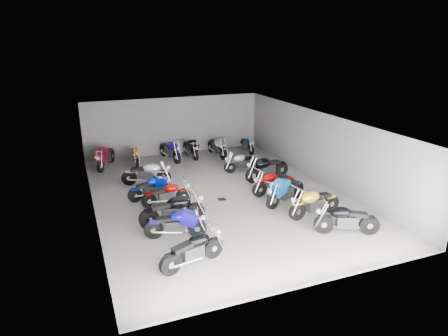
{
  "coord_description": "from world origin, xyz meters",
  "views": [
    {
      "loc": [
        -5.49,
        -14.74,
        6.4
      ],
      "look_at": [
        0.49,
        0.52,
        1.0
      ],
      "focal_mm": 32.0,
      "sensor_mm": 36.0,
      "label": 1
    }
  ],
  "objects_px": {
    "motorcycle_right_a": "(346,219)",
    "motorcycle_right_f": "(243,162)",
    "motorcycle_left_b": "(176,224)",
    "motorcycle_left_d": "(167,194)",
    "motorcycle_back_d": "(191,148)",
    "motorcycle_left_c": "(173,210)",
    "motorcycle_left_f": "(147,174)",
    "motorcycle_left_a": "(193,250)",
    "motorcycle_right_c": "(285,190)",
    "motorcycle_right_e": "(267,168)",
    "motorcycle_right_d": "(274,183)",
    "motorcycle_back_b": "(135,155)",
    "drain_grate": "(222,199)",
    "motorcycle_back_e": "(217,146)",
    "motorcycle_back_a": "(105,157)",
    "motorcycle_back_c": "(170,150)",
    "motorcycle_left_e": "(151,188)",
    "motorcycle_right_b": "(314,202)",
    "motorcycle_back_f": "(247,144)"
  },
  "relations": [
    {
      "from": "motorcycle_right_a",
      "to": "motorcycle_right_f",
      "type": "distance_m",
      "value": 7.35
    },
    {
      "from": "motorcycle_left_b",
      "to": "motorcycle_left_d",
      "type": "relative_size",
      "value": 1.02
    },
    {
      "from": "motorcycle_left_b",
      "to": "motorcycle_left_d",
      "type": "xyz_separation_m",
      "value": [
        0.36,
        2.75,
        -0.02
      ]
    },
    {
      "from": "motorcycle_right_f",
      "to": "motorcycle_back_d",
      "type": "bearing_deg",
      "value": 25.78
    },
    {
      "from": "motorcycle_left_c",
      "to": "motorcycle_left_f",
      "type": "distance_m",
      "value": 4.38
    },
    {
      "from": "motorcycle_left_d",
      "to": "motorcycle_left_b",
      "type": "bearing_deg",
      "value": -6.94
    },
    {
      "from": "motorcycle_left_a",
      "to": "motorcycle_right_f",
      "type": "xyz_separation_m",
      "value": [
        4.85,
        7.35,
        -0.03
      ]
    },
    {
      "from": "motorcycle_right_c",
      "to": "motorcycle_right_e",
      "type": "xyz_separation_m",
      "value": [
        0.6,
        2.78,
        0.02
      ]
    },
    {
      "from": "motorcycle_left_a",
      "to": "motorcycle_left_b",
      "type": "xyz_separation_m",
      "value": [
        -0.02,
        1.85,
        -0.02
      ]
    },
    {
      "from": "motorcycle_right_d",
      "to": "motorcycle_back_d",
      "type": "bearing_deg",
      "value": 7.8
    },
    {
      "from": "motorcycle_left_d",
      "to": "motorcycle_back_b",
      "type": "distance_m",
      "value": 6.08
    },
    {
      "from": "drain_grate",
      "to": "motorcycle_right_e",
      "type": "height_order",
      "value": "motorcycle_right_e"
    },
    {
      "from": "motorcycle_left_b",
      "to": "motorcycle_back_e",
      "type": "height_order",
      "value": "motorcycle_back_e"
    },
    {
      "from": "motorcycle_left_f",
      "to": "motorcycle_right_a",
      "type": "height_order",
      "value": "motorcycle_left_f"
    },
    {
      "from": "motorcycle_left_f",
      "to": "motorcycle_back_e",
      "type": "relative_size",
      "value": 0.92
    },
    {
      "from": "motorcycle_right_c",
      "to": "motorcycle_left_a",
      "type": "bearing_deg",
      "value": 98.84
    },
    {
      "from": "motorcycle_right_e",
      "to": "motorcycle_back_e",
      "type": "distance_m",
      "value": 4.57
    },
    {
      "from": "motorcycle_right_a",
      "to": "motorcycle_right_c",
      "type": "distance_m",
      "value": 3.11
    },
    {
      "from": "motorcycle_left_c",
      "to": "motorcycle_back_d",
      "type": "bearing_deg",
      "value": 160.03
    },
    {
      "from": "motorcycle_left_a",
      "to": "motorcycle_right_e",
      "type": "bearing_deg",
      "value": 120.67
    },
    {
      "from": "motorcycle_left_a",
      "to": "motorcycle_right_f",
      "type": "bearing_deg",
      "value": 129.94
    },
    {
      "from": "motorcycle_left_f",
      "to": "motorcycle_right_c",
      "type": "bearing_deg",
      "value": 70.93
    },
    {
      "from": "motorcycle_back_a",
      "to": "motorcycle_back_c",
      "type": "height_order",
      "value": "motorcycle_back_a"
    },
    {
      "from": "motorcycle_left_c",
      "to": "motorcycle_right_f",
      "type": "xyz_separation_m",
      "value": [
        4.72,
        4.55,
        -0.08
      ]
    },
    {
      "from": "motorcycle_left_f",
      "to": "motorcycle_back_e",
      "type": "distance_m",
      "value": 5.58
    },
    {
      "from": "motorcycle_left_e",
      "to": "motorcycle_right_b",
      "type": "height_order",
      "value": "motorcycle_right_b"
    },
    {
      "from": "motorcycle_left_a",
      "to": "motorcycle_back_b",
      "type": "height_order",
      "value": "motorcycle_left_a"
    },
    {
      "from": "motorcycle_right_f",
      "to": "motorcycle_right_e",
      "type": "bearing_deg",
      "value": -160.1
    },
    {
      "from": "drain_grate",
      "to": "motorcycle_back_c",
      "type": "bearing_deg",
      "value": 95.52
    },
    {
      "from": "motorcycle_left_e",
      "to": "motorcycle_back_b",
      "type": "height_order",
      "value": "motorcycle_back_b"
    },
    {
      "from": "drain_grate",
      "to": "motorcycle_back_b",
      "type": "relative_size",
      "value": 0.16
    },
    {
      "from": "motorcycle_left_b",
      "to": "motorcycle_left_f",
      "type": "bearing_deg",
      "value": -163.49
    },
    {
      "from": "motorcycle_right_f",
      "to": "motorcycle_back_a",
      "type": "distance_m",
      "value": 7.03
    },
    {
      "from": "motorcycle_left_b",
      "to": "motorcycle_back_d",
      "type": "distance_m",
      "value": 9.44
    },
    {
      "from": "motorcycle_right_b",
      "to": "motorcycle_back_e",
      "type": "xyz_separation_m",
      "value": [
        -0.58,
        8.73,
        0.01
      ]
    },
    {
      "from": "motorcycle_right_f",
      "to": "motorcycle_right_b",
      "type": "bearing_deg",
      "value": -176.99
    },
    {
      "from": "drain_grate",
      "to": "motorcycle_left_a",
      "type": "height_order",
      "value": "motorcycle_left_a"
    },
    {
      "from": "motorcycle_right_a",
      "to": "motorcycle_right_e",
      "type": "height_order",
      "value": "motorcycle_right_e"
    },
    {
      "from": "motorcycle_left_a",
      "to": "motorcycle_back_a",
      "type": "distance_m",
      "value": 10.61
    },
    {
      "from": "motorcycle_left_c",
      "to": "motorcycle_back_c",
      "type": "height_order",
      "value": "motorcycle_left_c"
    },
    {
      "from": "motorcycle_back_c",
      "to": "motorcycle_back_d",
      "type": "distance_m",
      "value": 1.22
    },
    {
      "from": "motorcycle_left_a",
      "to": "motorcycle_right_b",
      "type": "xyz_separation_m",
      "value": [
        5.2,
        1.63,
        0.03
      ]
    },
    {
      "from": "motorcycle_right_c",
      "to": "motorcycle_left_b",
      "type": "bearing_deg",
      "value": 80.52
    },
    {
      "from": "drain_grate",
      "to": "motorcycle_left_e",
      "type": "relative_size",
      "value": 0.17
    },
    {
      "from": "motorcycle_back_d",
      "to": "motorcycle_back_f",
      "type": "distance_m",
      "value": 3.4
    },
    {
      "from": "motorcycle_right_d",
      "to": "motorcycle_back_c",
      "type": "bearing_deg",
      "value": 17.65
    },
    {
      "from": "motorcycle_left_d",
      "to": "motorcycle_back_e",
      "type": "relative_size",
      "value": 0.86
    },
    {
      "from": "motorcycle_right_a",
      "to": "motorcycle_right_e",
      "type": "relative_size",
      "value": 0.87
    },
    {
      "from": "drain_grate",
      "to": "motorcycle_right_d",
      "type": "distance_m",
      "value": 2.35
    },
    {
      "from": "motorcycle_right_d",
      "to": "motorcycle_left_d",
      "type": "bearing_deg",
      "value": 77.96
    }
  ]
}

